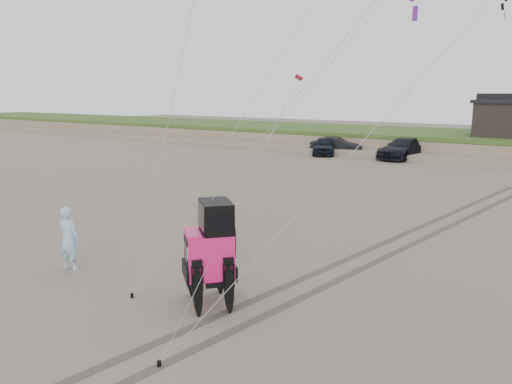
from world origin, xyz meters
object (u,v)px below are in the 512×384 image
Objects in this scene: truck_b at (336,146)px; man at (69,238)px; truck_a at (324,146)px; truck_c at (404,149)px; jeep at (209,264)px.

truck_b is 30.83m from man.
truck_a is at bearing 127.63° from truck_b.
man is (0.28, -30.38, 0.13)m from truck_c.
truck_c is 2.96× the size of man.
man is at bearing 172.56° from truck_b.
jeep reaches higher than truck_b.
truck_b is at bearing 150.97° from jeep.
jeep reaches higher than truck_a.
truck_a reaches higher than truck_b.
man reaches higher than truck_a.
truck_a is 0.78× the size of truck_c.
truck_a is 1.01× the size of truck_b.
truck_c is at bearing 140.63° from jeep.
truck_a is 6.49m from truck_c.
man reaches higher than truck_c.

